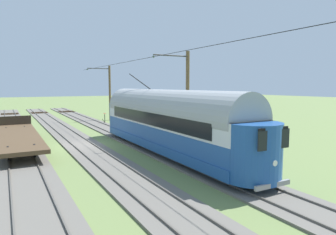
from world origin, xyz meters
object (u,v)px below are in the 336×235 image
Objects in this scene: catenary_pole_foreground at (109,92)px; catenary_pole_mid_near at (187,96)px; flatcar_adjacent at (18,136)px; vintage_streetcar at (166,120)px; switch_stand at (105,118)px.

catenary_pole_mid_near is at bearing 90.00° from catenary_pole_foreground.
catenary_pole_foreground reaches higher than flatcar_adjacent.
flatcar_adjacent is at bearing -24.52° from catenary_pole_mid_near.
catenary_pole_mid_near is at bearing -146.13° from vintage_streetcar.
vintage_streetcar is 2.58× the size of catenary_pole_mid_near.
vintage_streetcar is 17.92m from switch_stand.
catenary_pole_mid_near reaches higher than vintage_streetcar.
vintage_streetcar is 1.39× the size of flatcar_adjacent.
catenary_pole_mid_near reaches higher than switch_stand.
catenary_pole_mid_near is 5.78× the size of switch_stand.
switch_stand is (-1.19, -17.81, -1.57)m from vintage_streetcar.
catenary_pole_foreground is at bearing -118.17° from switch_stand.
flatcar_adjacent is 1.85× the size of catenary_pole_foreground.
catenary_pole_foreground is (-11.42, -13.71, 2.89)m from flatcar_adjacent.
vintage_streetcar is 11.26m from flatcar_adjacent.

